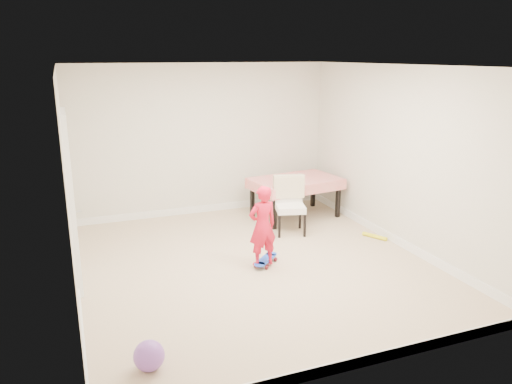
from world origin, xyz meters
name	(u,v)px	position (x,y,z in m)	size (l,w,h in m)	color
ground	(254,264)	(0.00, 0.00, 0.00)	(5.00, 5.00, 0.00)	tan
ceiling	(254,67)	(0.00, 0.00, 2.58)	(4.50, 5.00, 0.04)	white
wall_back	(203,140)	(0.00, 2.48, 1.30)	(4.50, 0.04, 2.60)	beige
wall_front	(361,233)	(0.00, -2.48, 1.30)	(4.50, 0.04, 2.60)	beige
wall_left	(69,186)	(-2.23, 0.00, 1.30)	(0.04, 5.00, 2.60)	beige
wall_right	(399,158)	(2.23, 0.00, 1.30)	(0.04, 5.00, 2.60)	beige
door	(72,203)	(-2.22, 0.30, 1.02)	(0.10, 0.94, 2.11)	white
baseboard_back	(205,209)	(0.00, 2.49, 0.06)	(4.50, 0.02, 0.12)	white
baseboard_front	(353,363)	(0.00, -2.49, 0.06)	(4.50, 0.02, 0.12)	white
baseboard_left	(79,287)	(-2.24, 0.00, 0.06)	(0.02, 5.00, 0.12)	white
baseboard_right	(394,239)	(2.24, 0.00, 0.06)	(0.02, 5.00, 0.12)	white
dining_table	(295,198)	(1.39, 1.66, 0.34)	(1.46, 0.93, 0.68)	red
dining_chair	(290,206)	(0.96, 0.95, 0.45)	(0.49, 0.57, 0.90)	white
skateboard	(266,261)	(0.14, -0.05, 0.04)	(0.53, 0.19, 0.08)	blue
child	(263,229)	(0.07, -0.12, 0.54)	(0.39, 0.26, 1.08)	red
balloon	(149,356)	(-1.71, -1.84, 0.14)	(0.28, 0.28, 0.28)	purple
foam_toy	(375,236)	(2.08, 0.26, 0.03)	(0.06, 0.06, 0.40)	yellow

